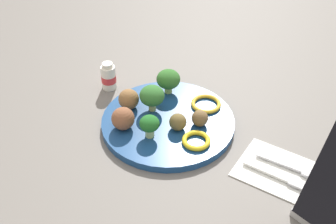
{
  "coord_description": "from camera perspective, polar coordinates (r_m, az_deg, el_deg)",
  "views": [
    {
      "loc": [
        0.41,
        -0.58,
        0.61
      ],
      "look_at": [
        0.0,
        0.0,
        0.04
      ],
      "focal_mm": 47.07,
      "sensor_mm": 36.0,
      "label": 1
    }
  ],
  "objects": [
    {
      "name": "meatball_front_right",
      "position": [
        0.95,
        -5.11,
        1.67
      ],
      "size": [
        0.04,
        0.04,
        0.04
      ],
      "primitive_type": "sphere",
      "color": "brown",
      "rests_on": "plate"
    },
    {
      "name": "pepper_ring_center",
      "position": [
        0.96,
        4.95,
        1.05
      ],
      "size": [
        0.09,
        0.09,
        0.01
      ],
      "primitive_type": "torus",
      "rotation": [
        0.0,
        0.0,
        5.47
      ],
      "color": "yellow",
      "rests_on": "plate"
    },
    {
      "name": "broccoli_floret_back_left",
      "position": [
        0.87,
        -2.46,
        -1.59
      ],
      "size": [
        0.04,
        0.04,
        0.05
      ],
      "color": "#ADC880",
      "rests_on": "plate"
    },
    {
      "name": "broccoli_floret_back_right",
      "position": [
        0.98,
        0.05,
        4.23
      ],
      "size": [
        0.05,
        0.05,
        0.06
      ],
      "color": "#A1C66B",
      "rests_on": "plate"
    },
    {
      "name": "knife",
      "position": [
        0.84,
        14.76,
        -8.29
      ],
      "size": [
        0.15,
        0.02,
        0.01
      ],
      "color": "white",
      "rests_on": "napkin"
    },
    {
      "name": "meatball_mid_left",
      "position": [
        0.89,
        1.28,
        -1.29
      ],
      "size": [
        0.04,
        0.04,
        0.04
      ],
      "primitive_type": "sphere",
      "color": "brown",
      "rests_on": "plate"
    },
    {
      "name": "meatball_back_right",
      "position": [
        0.9,
        4.15,
        -0.81
      ],
      "size": [
        0.03,
        0.03,
        0.03
      ],
      "primitive_type": "sphere",
      "color": "brown",
      "rests_on": "plate"
    },
    {
      "name": "fork",
      "position": [
        0.87,
        15.64,
        -6.78
      ],
      "size": [
        0.12,
        0.03,
        0.01
      ],
      "color": "silver",
      "rests_on": "napkin"
    },
    {
      "name": "ground_plane",
      "position": [
        0.93,
        0.0,
        -1.72
      ],
      "size": [
        4.0,
        4.0,
        0.0
      ],
      "primitive_type": "plane",
      "color": "slate"
    },
    {
      "name": "broccoli_floret_mid_right",
      "position": [
        0.93,
        -2.09,
        2.09
      ],
      "size": [
        0.05,
        0.05,
        0.06
      ],
      "color": "tan",
      "rests_on": "plate"
    },
    {
      "name": "plate",
      "position": [
        0.93,
        0.0,
        -1.35
      ],
      "size": [
        0.28,
        0.28,
        0.02
      ],
      "primitive_type": "cylinder",
      "color": "navy",
      "rests_on": "ground_plane"
    },
    {
      "name": "meatball_center",
      "position": [
        0.89,
        -5.85,
        -0.85
      ],
      "size": [
        0.05,
        0.05,
        0.05
      ],
      "primitive_type": "sphere",
      "color": "brown",
      "rests_on": "plate"
    },
    {
      "name": "napkin",
      "position": [
        0.86,
        14.69,
        -7.58
      ],
      "size": [
        0.18,
        0.13,
        0.01
      ],
      "primitive_type": "cube",
      "rotation": [
        0.0,
        0.0,
        0.05
      ],
      "color": "white",
      "rests_on": "ground_plane"
    },
    {
      "name": "yogurt_bottle",
      "position": [
        1.03,
        -7.7,
        4.53
      ],
      "size": [
        0.03,
        0.03,
        0.07
      ],
      "color": "white",
      "rests_on": "ground_plane"
    },
    {
      "name": "pepper_ring_mid_left",
      "position": [
        0.87,
        3.68,
        -3.7
      ],
      "size": [
        0.07,
        0.07,
        0.01
      ],
      "primitive_type": "torus",
      "rotation": [
        0.0,
        0.0,
        1.3
      ],
      "color": "yellow",
      "rests_on": "plate"
    }
  ]
}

